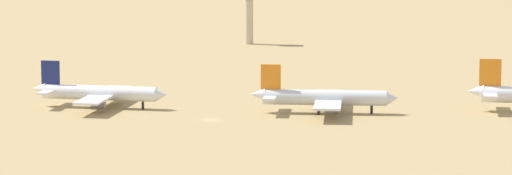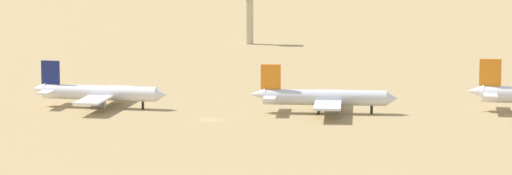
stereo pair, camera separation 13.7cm
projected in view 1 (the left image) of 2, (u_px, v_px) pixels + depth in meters
ground at (211, 120)px, 337.30m from camera, size 4000.00×4000.00×0.00m
parked_jet_navy_3 at (98, 93)px, 354.99m from camera, size 37.28×31.72×12.33m
parked_jet_orange_4 at (323, 98)px, 346.27m from camera, size 38.37×32.22×12.68m
control_tower at (249, 6)px, 497.48m from camera, size 5.20×5.20×23.52m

